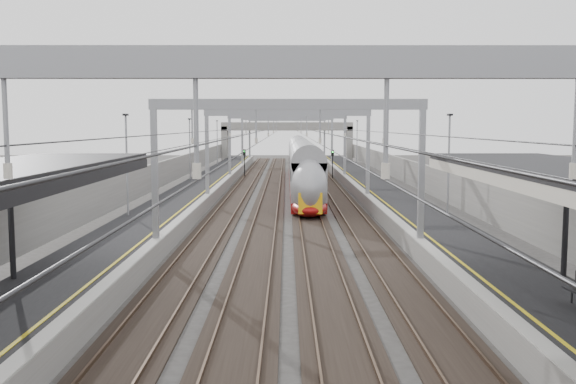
{
  "coord_description": "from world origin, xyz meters",
  "views": [
    {
      "loc": [
        -0.07,
        -8.16,
        6.37
      ],
      "look_at": [
        0.0,
        25.09,
        2.91
      ],
      "focal_mm": 40.0,
      "sensor_mm": 36.0,
      "label": 1
    }
  ],
  "objects": [
    {
      "name": "platform_right",
      "position": [
        8.0,
        45.0,
        0.5
      ],
      "size": [
        4.0,
        120.0,
        1.0
      ],
      "primitive_type": "cube",
      "color": "black",
      "rests_on": "ground"
    },
    {
      "name": "train",
      "position": [
        1.5,
        55.38,
        1.98
      ],
      "size": [
        2.53,
        46.14,
        4.01
      ],
      "color": "#980E0D",
      "rests_on": "ground"
    },
    {
      "name": "signal_green",
      "position": [
        -5.2,
        69.75,
        2.42
      ],
      "size": [
        0.32,
        0.32,
        3.48
      ],
      "color": "black",
      "rests_on": "ground"
    },
    {
      "name": "signal_red_far",
      "position": [
        5.4,
        67.97,
        2.42
      ],
      "size": [
        0.32,
        0.32,
        3.48
      ],
      "color": "black",
      "rests_on": "ground"
    },
    {
      "name": "tracks",
      "position": [
        0.0,
        45.0,
        0.05
      ],
      "size": [
        11.4,
        140.0,
        0.2
      ],
      "color": "black",
      "rests_on": "ground"
    },
    {
      "name": "overbridge",
      "position": [
        0.0,
        100.0,
        5.31
      ],
      "size": [
        22.0,
        2.2,
        6.9
      ],
      "color": "gray",
      "rests_on": "ground"
    },
    {
      "name": "wall_left",
      "position": [
        -11.2,
        45.0,
        1.6
      ],
      "size": [
        0.3,
        120.0,
        3.2
      ],
      "primitive_type": "cube",
      "color": "gray",
      "rests_on": "ground"
    },
    {
      "name": "overhead_line",
      "position": [
        0.0,
        51.62,
        6.14
      ],
      "size": [
        13.0,
        140.0,
        6.6
      ],
      "color": "gray",
      "rests_on": "platform_left"
    },
    {
      "name": "wall_right",
      "position": [
        11.2,
        45.0,
        1.6
      ],
      "size": [
        0.3,
        120.0,
        3.2
      ],
      "primitive_type": "cube",
      "color": "gray",
      "rests_on": "ground"
    },
    {
      "name": "platform_left",
      "position": [
        -8.0,
        45.0,
        0.5
      ],
      "size": [
        4.0,
        120.0,
        1.0
      ],
      "primitive_type": "cube",
      "color": "black",
      "rests_on": "ground"
    },
    {
      "name": "signal_red_near",
      "position": [
        3.2,
        72.12,
        2.42
      ],
      "size": [
        0.32,
        0.32,
        3.48
      ],
      "color": "black",
      "rests_on": "ground"
    }
  ]
}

